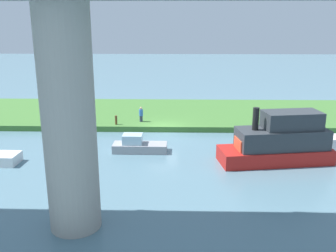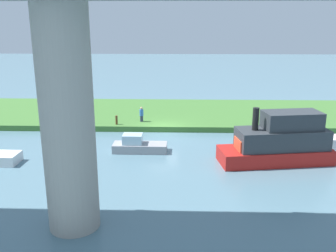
# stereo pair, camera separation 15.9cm
# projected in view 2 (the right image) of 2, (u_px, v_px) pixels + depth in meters

# --- Properties ---
(ground_plane) EXTENTS (160.00, 160.00, 0.00)m
(ground_plane) POSITION_uv_depth(u_px,v_px,m) (164.00, 132.00, 33.28)
(ground_plane) COLOR slate
(grassy_bank) EXTENTS (80.00, 12.00, 0.50)m
(grassy_bank) POSITION_uv_depth(u_px,v_px,m) (166.00, 113.00, 38.99)
(grassy_bank) COLOR #427533
(grassy_bank) RESTS_ON ground
(bridge_pylon) EXTENTS (2.39, 2.39, 10.43)m
(bridge_pylon) POSITION_uv_depth(u_px,v_px,m) (68.00, 121.00, 16.79)
(bridge_pylon) COLOR #9E998E
(bridge_pylon) RESTS_ON ground
(person_on_bank) EXTENTS (0.50, 0.50, 1.39)m
(person_on_bank) POSITION_uv_depth(u_px,v_px,m) (142.00, 114.00, 34.74)
(person_on_bank) COLOR #2D334C
(person_on_bank) RESTS_ON grassy_bank
(mooring_post) EXTENTS (0.20, 0.20, 0.81)m
(mooring_post) POSITION_uv_depth(u_px,v_px,m) (117.00, 120.00, 33.87)
(mooring_post) COLOR brown
(mooring_post) RESTS_ON grassy_bank
(skiff_small) EXTENTS (8.02, 3.73, 3.94)m
(skiff_small) POSITION_uv_depth(u_px,v_px,m) (279.00, 142.00, 25.96)
(skiff_small) COLOR red
(skiff_small) RESTS_ON ground
(motorboat_white) EXTENTS (4.06, 1.47, 1.35)m
(motorboat_white) POSITION_uv_depth(u_px,v_px,m) (138.00, 145.00, 28.32)
(motorboat_white) COLOR #99999E
(motorboat_white) RESTS_ON ground
(riverboat_paddlewheel) EXTENTS (4.91, 1.83, 1.63)m
(riverboat_paddlewheel) POSITION_uv_depth(u_px,v_px,m) (313.00, 139.00, 29.58)
(riverboat_paddlewheel) COLOR white
(riverboat_paddlewheel) RESTS_ON ground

